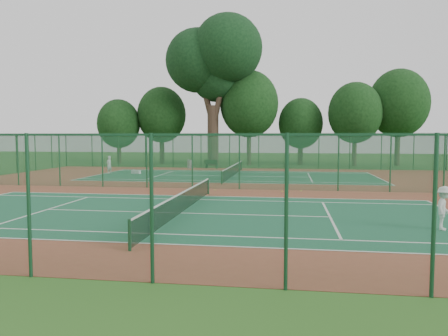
{
  "coord_description": "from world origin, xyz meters",
  "views": [
    {
      "loc": [
        4.66,
        -27.61,
        3.44
      ],
      "look_at": [
        1.01,
        -3.12,
        1.6
      ],
      "focal_mm": 35.0,
      "sensor_mm": 36.0,
      "label": 1
    }
  ],
  "objects_px": {
    "player_far": "(109,165)",
    "big_tree": "(214,59)",
    "player_near": "(444,208)",
    "bench": "(211,164)",
    "trash_bin": "(190,164)",
    "kit_bag": "(136,172)"
  },
  "relations": [
    {
      "from": "player_far",
      "to": "kit_bag",
      "type": "relative_size",
      "value": 1.85
    },
    {
      "from": "player_far",
      "to": "big_tree",
      "type": "relative_size",
      "value": 0.09
    },
    {
      "from": "bench",
      "to": "big_tree",
      "type": "distance_m",
      "value": 12.51
    },
    {
      "from": "bench",
      "to": "big_tree",
      "type": "bearing_deg",
      "value": 111.11
    },
    {
      "from": "player_far",
      "to": "trash_bin",
      "type": "relative_size",
      "value": 1.77
    },
    {
      "from": "player_far",
      "to": "bench",
      "type": "height_order",
      "value": "player_far"
    },
    {
      "from": "big_tree",
      "to": "trash_bin",
      "type": "bearing_deg",
      "value": -110.43
    },
    {
      "from": "kit_bag",
      "to": "big_tree",
      "type": "xyz_separation_m",
      "value": [
        5.14,
        12.0,
        11.92
      ]
    },
    {
      "from": "player_far",
      "to": "bench",
      "type": "bearing_deg",
      "value": 154.26
    },
    {
      "from": "trash_bin",
      "to": "bench",
      "type": "xyz_separation_m",
      "value": [
        2.27,
        0.21,
        0.02
      ]
    },
    {
      "from": "trash_bin",
      "to": "kit_bag",
      "type": "bearing_deg",
      "value": -114.98
    },
    {
      "from": "player_far",
      "to": "big_tree",
      "type": "distance_m",
      "value": 18.32
    },
    {
      "from": "bench",
      "to": "big_tree",
      "type": "relative_size",
      "value": 0.09
    },
    {
      "from": "bench",
      "to": "big_tree",
      "type": "height_order",
      "value": "big_tree"
    },
    {
      "from": "player_far",
      "to": "bench",
      "type": "xyz_separation_m",
      "value": [
        8.0,
        7.67,
        -0.34
      ]
    },
    {
      "from": "bench",
      "to": "kit_bag",
      "type": "distance_m",
      "value": 9.25
    },
    {
      "from": "trash_bin",
      "to": "big_tree",
      "type": "xyz_separation_m",
      "value": [
        1.81,
        4.85,
        11.63
      ]
    },
    {
      "from": "bench",
      "to": "player_far",
      "type": "bearing_deg",
      "value": -120.75
    },
    {
      "from": "kit_bag",
      "to": "player_near",
      "type": "bearing_deg",
      "value": -29.52
    },
    {
      "from": "player_near",
      "to": "big_tree",
      "type": "distance_m",
      "value": 37.58
    },
    {
      "from": "bench",
      "to": "kit_bag",
      "type": "bearing_deg",
      "value": -111.82
    },
    {
      "from": "bench",
      "to": "kit_bag",
      "type": "xyz_separation_m",
      "value": [
        -5.6,
        -7.36,
        -0.31
      ]
    }
  ]
}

